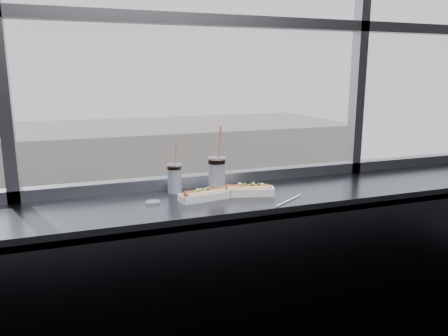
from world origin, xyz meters
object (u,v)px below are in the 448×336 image
object	(u,v)px
hotdog_tray_right	(247,190)
pedestrian_a	(0,248)
soda_cup_right	(217,173)
loose_straw	(289,200)
car_near_e	(375,285)
tree_center	(98,213)
pedestrian_b	(46,248)
car_near_d	(264,303)
tree_right	(232,198)
hotdog_tray_left	(204,195)
wrapper	(153,201)
soda_cup_left	(174,177)

from	to	relation	value
hotdog_tray_right	pedestrian_a	distance (m)	31.43
soda_cup_right	loose_straw	bearing A→B (deg)	-45.38
car_near_e	tree_center	bearing A→B (deg)	46.09
pedestrian_a	pedestrian_b	world-z (taller)	pedestrian_a
hotdog_tray_right	car_near_e	xyz separation A→B (m)	(14.99, 16.30, -11.14)
car_near_d	pedestrian_a	xyz separation A→B (m)	(-13.55, 12.65, -0.02)
loose_straw	tree_right	world-z (taller)	loose_straw
car_near_d	car_near_e	world-z (taller)	car_near_d
pedestrian_a	tree_center	world-z (taller)	tree_center
hotdog_tray_left	tree_right	size ratio (longest dim) A/B	0.06
loose_straw	car_near_e	world-z (taller)	loose_straw
hotdog_tray_right	car_near_e	distance (m)	24.78
car_near_d	pedestrian_b	xyz separation A→B (m)	(-10.67, 12.22, -0.24)
wrapper	car_near_d	bearing A→B (deg)	62.32
tree_center	wrapper	bearing A→B (deg)	-92.76
car_near_d	pedestrian_b	world-z (taller)	car_near_d
hotdog_tray_right	car_near_d	size ratio (longest dim) A/B	0.04
loose_straw	hotdog_tray_left	bearing A→B (deg)	123.06
pedestrian_b	tree_center	bearing A→B (deg)	86.40
soda_cup_left	car_near_d	world-z (taller)	soda_cup_left
hotdog_tray_right	car_near_d	world-z (taller)	hotdog_tray_right
soda_cup_left	car_near_d	bearing A→B (deg)	62.50
hotdog_tray_right	tree_center	distance (m)	29.70
hotdog_tray_right	loose_straw	bearing A→B (deg)	-31.77
soda_cup_left	tree_center	size ratio (longest dim) A/B	0.06
car_near_e	tree_center	distance (m)	18.65
hotdog_tray_right	pedestrian_b	world-z (taller)	hotdog_tray_right
hotdog_tray_left	tree_center	xyz separation A→B (m)	(1.11, 28.30, -8.99)
tree_center	pedestrian_b	bearing A→B (deg)	176.40
soda_cup_right	wrapper	xyz separation A→B (m)	(-0.36, -0.09, -0.09)
loose_straw	tree_center	xyz separation A→B (m)	(0.72, 28.47, -8.97)
soda_cup_right	car_near_d	distance (m)	21.21
pedestrian_a	hotdog_tray_right	bearing A→B (deg)	-169.24
pedestrian_a	tree_right	bearing A→B (deg)	-92.26
loose_straw	pedestrian_b	xyz separation A→B (m)	(-2.77, 28.69, -11.14)
soda_cup_right	tree_center	size ratio (longest dim) A/B	0.08
soda_cup_right	hotdog_tray_left	bearing A→B (deg)	-133.35
hotdog_tray_left	loose_straw	size ratio (longest dim) A/B	1.11
hotdog_tray_left	soda_cup_right	size ratio (longest dim) A/B	0.75
hotdog_tray_left	hotdog_tray_right	size ratio (longest dim) A/B	0.92
pedestrian_b	hotdog_tray_right	bearing A→B (deg)	5.26
soda_cup_right	pedestrian_b	size ratio (longest dim) A/B	0.19
soda_cup_left	wrapper	size ratio (longest dim) A/B	3.34
loose_straw	pedestrian_b	size ratio (longest dim) A/B	0.13
wrapper	hotdog_tray_left	bearing A→B (deg)	-5.02
loose_straw	pedestrian_a	world-z (taller)	loose_straw
hotdog_tray_left	loose_straw	bearing A→B (deg)	-32.49
loose_straw	pedestrian_a	bearing A→B (deg)	67.92
car_near_e	tree_right	xyz separation A→B (m)	(-4.00, 12.00, 2.24)
soda_cup_left	soda_cup_right	bearing A→B (deg)	-18.22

